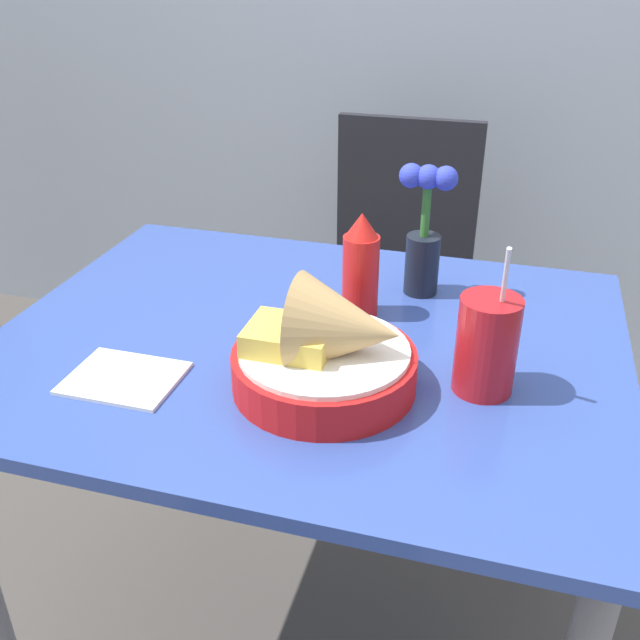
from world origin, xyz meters
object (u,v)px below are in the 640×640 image
(ketchup_bottle, at_px, (361,267))
(flower_vase, at_px, (424,234))
(chair_far_window, at_px, (399,261))
(drink_cup, at_px, (486,348))
(food_basket, at_px, (331,351))

(ketchup_bottle, bearing_deg, flower_vase, 52.69)
(chair_far_window, relative_size, drink_cup, 3.84)
(food_basket, relative_size, ketchup_bottle, 1.45)
(food_basket, distance_m, ketchup_bottle, 0.25)
(food_basket, height_order, ketchup_bottle, ketchup_bottle)
(food_basket, bearing_deg, flower_vase, 77.98)
(chair_far_window, distance_m, drink_cup, 1.00)
(chair_far_window, bearing_deg, flower_vase, -76.82)
(chair_far_window, distance_m, food_basket, 1.02)
(ketchup_bottle, relative_size, flower_vase, 0.77)
(drink_cup, bearing_deg, flower_vase, 114.90)
(chair_far_window, relative_size, flower_vase, 3.78)
(chair_far_window, height_order, food_basket, food_basket)
(chair_far_window, height_order, drink_cup, drink_cup)
(ketchup_bottle, height_order, drink_cup, drink_cup)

